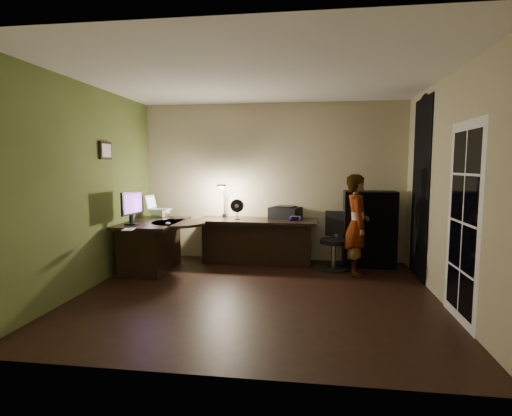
# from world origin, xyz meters

# --- Properties ---
(floor) EXTENTS (4.50, 4.00, 0.01)m
(floor) POSITION_xyz_m (0.00, 0.00, -0.01)
(floor) COLOR black
(floor) RESTS_ON ground
(ceiling) EXTENTS (4.50, 4.00, 0.01)m
(ceiling) POSITION_xyz_m (0.00, 0.00, 2.71)
(ceiling) COLOR silver
(ceiling) RESTS_ON floor
(wall_back) EXTENTS (4.50, 0.01, 2.70)m
(wall_back) POSITION_xyz_m (0.00, 2.00, 1.35)
(wall_back) COLOR tan
(wall_back) RESTS_ON floor
(wall_front) EXTENTS (4.50, 0.01, 2.70)m
(wall_front) POSITION_xyz_m (0.00, -2.00, 1.35)
(wall_front) COLOR tan
(wall_front) RESTS_ON floor
(wall_left) EXTENTS (0.01, 4.00, 2.70)m
(wall_left) POSITION_xyz_m (-2.25, 0.00, 1.35)
(wall_left) COLOR tan
(wall_left) RESTS_ON floor
(wall_right) EXTENTS (0.01, 4.00, 2.70)m
(wall_right) POSITION_xyz_m (2.25, 0.00, 1.35)
(wall_right) COLOR tan
(wall_right) RESTS_ON floor
(green_wall_overlay) EXTENTS (0.00, 4.00, 2.70)m
(green_wall_overlay) POSITION_xyz_m (-2.24, 0.00, 1.35)
(green_wall_overlay) COLOR #52622B
(green_wall_overlay) RESTS_ON floor
(arched_doorway) EXTENTS (0.01, 0.90, 2.60)m
(arched_doorway) POSITION_xyz_m (2.24, 1.15, 1.30)
(arched_doorway) COLOR black
(arched_doorway) RESTS_ON floor
(french_door) EXTENTS (0.02, 0.92, 2.10)m
(french_door) POSITION_xyz_m (2.24, -0.55, 1.05)
(french_door) COLOR white
(french_door) RESTS_ON floor
(framed_picture) EXTENTS (0.04, 0.30, 0.25)m
(framed_picture) POSITION_xyz_m (-2.22, 0.45, 1.85)
(framed_picture) COLOR black
(framed_picture) RESTS_ON wall_left
(desk_left) EXTENTS (0.83, 1.34, 0.77)m
(desk_left) POSITION_xyz_m (-1.76, 0.97, 0.39)
(desk_left) COLOR black
(desk_left) RESTS_ON floor
(desk_right) EXTENTS (2.01, 0.76, 0.75)m
(desk_right) POSITION_xyz_m (-0.22, 1.63, 0.37)
(desk_right) COLOR black
(desk_right) RESTS_ON floor
(cabinet) EXTENTS (0.82, 0.41, 1.23)m
(cabinet) POSITION_xyz_m (1.62, 1.69, 0.62)
(cabinet) COLOR black
(cabinet) RESTS_ON floor
(laptop_stand) EXTENTS (0.31, 0.28, 0.11)m
(laptop_stand) POSITION_xyz_m (-1.86, 1.55, 0.84)
(laptop_stand) COLOR silver
(laptop_stand) RESTS_ON desk_left
(laptop) EXTENTS (0.37, 0.35, 0.24)m
(laptop) POSITION_xyz_m (-1.86, 1.55, 1.01)
(laptop) COLOR silver
(laptop) RESTS_ON laptop_stand
(monitor) EXTENTS (0.16, 0.54, 0.35)m
(monitor) POSITION_xyz_m (-1.94, 0.61, 0.96)
(monitor) COLOR black
(monitor) RESTS_ON desk_left
(mouse) EXTENTS (0.08, 0.11, 0.04)m
(mouse) POSITION_xyz_m (-1.39, 0.63, 0.80)
(mouse) COLOR silver
(mouse) RESTS_ON desk_left
(phone) EXTENTS (0.10, 0.15, 0.01)m
(phone) POSITION_xyz_m (-1.60, 1.33, 0.79)
(phone) COLOR black
(phone) RESTS_ON desk_left
(pen) EXTENTS (0.04, 0.13, 0.01)m
(pen) POSITION_xyz_m (-1.43, 1.09, 0.79)
(pen) COLOR black
(pen) RESTS_ON desk_left
(speaker) EXTENTS (0.08, 0.08, 0.17)m
(speaker) POSITION_xyz_m (-1.96, 0.65, 0.87)
(speaker) COLOR black
(speaker) RESTS_ON desk_left
(notepad) EXTENTS (0.17, 0.22, 0.01)m
(notepad) POSITION_xyz_m (-1.75, 0.10, 0.79)
(notepad) COLOR silver
(notepad) RESTS_ON desk_left
(desk_fan) EXTENTS (0.23, 0.14, 0.34)m
(desk_fan) POSITION_xyz_m (-0.54, 1.59, 0.92)
(desk_fan) COLOR black
(desk_fan) RESTS_ON desk_right
(headphones) EXTENTS (0.21, 0.13, 0.09)m
(headphones) POSITION_xyz_m (0.43, 1.53, 0.79)
(headphones) COLOR navy
(headphones) RESTS_ON desk_right
(printer) EXTENTS (0.58, 0.51, 0.22)m
(printer) POSITION_xyz_m (0.25, 1.80, 0.85)
(printer) COLOR black
(printer) RESTS_ON desk_right
(desk_lamp) EXTENTS (0.25, 0.31, 0.61)m
(desk_lamp) POSITION_xyz_m (-0.81, 1.83, 1.05)
(desk_lamp) COLOR black
(desk_lamp) RESTS_ON desk_right
(office_chair) EXTENTS (0.63, 0.63, 0.91)m
(office_chair) POSITION_xyz_m (1.04, 1.41, 0.45)
(office_chair) COLOR black
(office_chair) RESTS_ON floor
(person) EXTENTS (0.37, 0.54, 1.51)m
(person) POSITION_xyz_m (1.36, 1.17, 0.76)
(person) COLOR #D8A88C
(person) RESTS_ON floor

